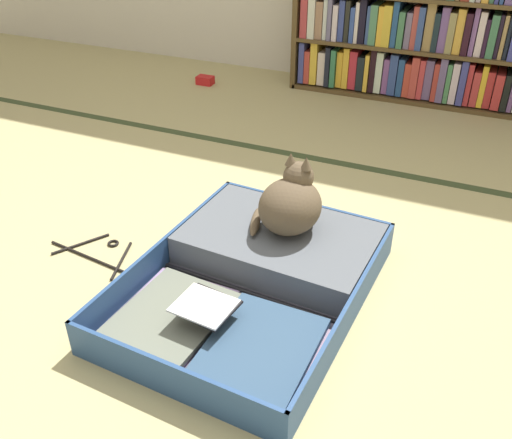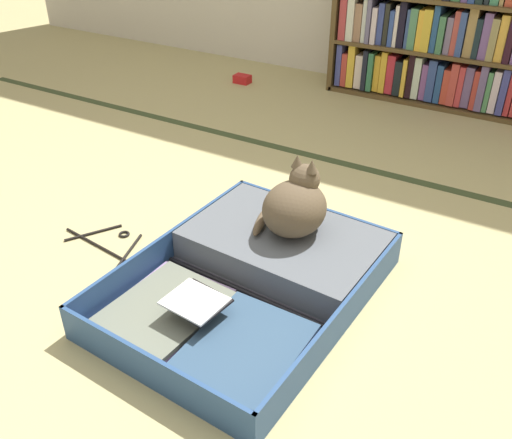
{
  "view_description": "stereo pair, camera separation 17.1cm",
  "coord_description": "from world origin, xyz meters",
  "views": [
    {
      "loc": [
        0.64,
        -1.02,
        1.17
      ],
      "look_at": [
        0.06,
        0.31,
        0.24
      ],
      "focal_mm": 39.33,
      "sensor_mm": 36.0,
      "label": 1
    },
    {
      "loc": [
        0.79,
        -0.94,
        1.17
      ],
      "look_at": [
        0.06,
        0.31,
        0.24
      ],
      "focal_mm": 39.33,
      "sensor_mm": 36.0,
      "label": 2
    }
  ],
  "objects": [
    {
      "name": "clothes_hanger",
      "position": [
        -0.51,
        0.23,
        0.0
      ],
      "size": [
        0.39,
        0.22,
        0.01
      ],
      "color": "black",
      "rests_on": "ground_plane"
    },
    {
      "name": "tatami_border",
      "position": [
        0.0,
        1.25,
        0.0
      ],
      "size": [
        4.8,
        0.05,
        0.0
      ],
      "color": "#384526",
      "rests_on": "ground_plane"
    },
    {
      "name": "small_red_pouch",
      "position": [
        -1.01,
        1.97,
        0.02
      ],
      "size": [
        0.1,
        0.07,
        0.05
      ],
      "color": "red",
      "rests_on": "ground_plane"
    },
    {
      "name": "black_cat",
      "position": [
        0.11,
        0.48,
        0.22
      ],
      "size": [
        0.27,
        0.25,
        0.26
      ],
      "color": "brown",
      "rests_on": "open_suitcase"
    },
    {
      "name": "ground_plane",
      "position": [
        0.0,
        0.0,
        0.0
      ],
      "size": [
        10.0,
        10.0,
        0.0
      ],
      "primitive_type": "plane",
      "color": "tan"
    },
    {
      "name": "bookshelf",
      "position": [
        0.27,
        2.25,
        0.42
      ],
      "size": [
        1.58,
        0.27,
        0.86
      ],
      "color": "brown",
      "rests_on": "ground_plane"
    },
    {
      "name": "open_suitcase",
      "position": [
        0.08,
        0.32,
        0.05
      ],
      "size": [
        0.71,
        0.93,
        0.12
      ],
      "color": "navy",
      "rests_on": "ground_plane"
    }
  ]
}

